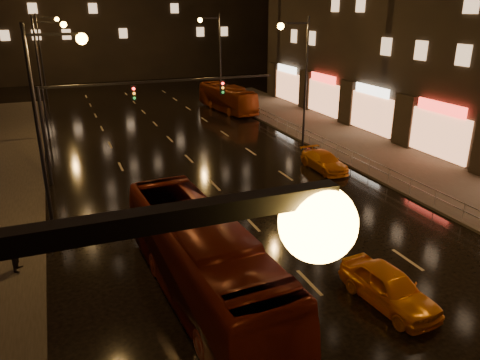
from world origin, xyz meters
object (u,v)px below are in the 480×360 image
(bus_red, at_px, (202,259))
(taxi_far, at_px, (324,161))
(bus_curb, at_px, (227,98))
(pedestrian_b, at_px, (18,253))
(taxi_near, at_px, (389,287))

(bus_red, xyz_separation_m, taxi_far, (12.34, 11.41, -1.03))
(bus_red, bearing_deg, bus_curb, 64.57)
(bus_curb, xyz_separation_m, pedestrian_b, (-19.62, -27.94, -0.46))
(taxi_near, relative_size, taxi_far, 0.99)
(taxi_far, relative_size, pedestrian_b, 2.78)
(bus_curb, bearing_deg, pedestrian_b, -131.43)
(bus_red, height_order, pedestrian_b, bus_red)
(bus_curb, bearing_deg, taxi_far, -98.03)
(bus_red, relative_size, taxi_near, 2.77)
(bus_red, relative_size, bus_curb, 1.19)
(taxi_near, distance_m, taxi_far, 15.62)
(bus_red, distance_m, taxi_near, 7.10)
(taxi_far, bearing_deg, taxi_near, -113.67)
(taxi_near, relative_size, pedestrian_b, 2.76)
(taxi_near, bearing_deg, pedestrian_b, 144.65)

